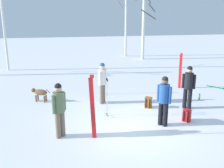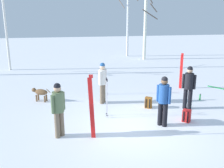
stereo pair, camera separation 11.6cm
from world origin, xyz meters
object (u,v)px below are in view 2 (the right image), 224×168
Objects in this scene: person_0 at (58,107)px; ski_pair_planted_0 at (181,71)px; water_bottle_0 at (200,97)px; birch_tree_1 at (3,2)px; ski_poles_0 at (107,96)px; backpack_1 at (187,116)px; birch_tree_3 at (145,21)px; birch_tree_2 at (128,12)px; person_3 at (164,98)px; backpack_0 at (148,103)px; person_2 at (103,80)px; ski_poles_1 at (103,79)px; dog at (40,92)px; ski_pair_planted_1 at (92,107)px; person_1 at (189,85)px.

ski_pair_planted_0 is (5.77, 4.24, -0.11)m from person_0.
water_bottle_0 is 12.61m from birch_tree_1.
ski_poles_0 is 2.88m from backpack_1.
birch_tree_1 is 9.96m from birch_tree_3.
birch_tree_2 is (8.60, 3.84, -0.62)m from birch_tree_1.
ski_pair_planted_0 is (2.38, 4.00, -0.11)m from person_3.
backpack_0 is (1.76, 0.61, -0.56)m from ski_poles_0.
ski_poles_1 is (0.17, 1.15, -0.24)m from person_2.
person_0 is at bearing -71.01° from birch_tree_1.
ski_pair_planted_1 reaches higher than dog.
person_3 is 1.84m from backpack_0.
backpack_0 is 0.06× the size of birch_tree_1.
person_0 is at bearing -162.22° from person_1.
ski_pair_planted_1 reaches higher than person_2.
ski_pair_planted_1 reaches higher than ski_pair_planted_0.
ski_pair_planted_1 is 4.27m from ski_poles_1.
ski_pair_planted_1 is 13.60m from birch_tree_3.
person_2 reaches higher than ski_poles_0.
birch_tree_1 is at bearing -155.93° from birch_tree_2.
person_3 is at bearing -103.34° from birch_tree_3.
birch_tree_3 is (0.33, 9.73, 2.81)m from water_bottle_0.
ski_pair_planted_1 is 3.35m from backpack_0.
backpack_0 is (-2.35, -2.33, -0.66)m from ski_pair_planted_0.
birch_tree_3 reaches higher than backpack_0.
ski_poles_0 is at bearing 66.22° from ski_pair_planted_1.
ski_pair_planted_0 is 1.96m from water_bottle_0.
ski_poles_1 is 0.20× the size of birch_tree_2.
ski_poles_1 is 3.14× the size of backpack_0.
ski_poles_0 is (0.68, 1.55, -0.22)m from ski_pair_planted_1.
person_0 is 1.00× the size of person_1.
person_1 and person_2 have the same top height.
ski_pair_planted_1 reaches higher than person_1.
person_1 is at bearing 64.29° from backpack_1.
dog is at bearing -120.48° from birch_tree_2.
ski_poles_0 reaches higher than dog.
person_1 is 2.01m from person_3.
person_0 is at bearing -115.44° from ski_poles_1.
person_1 is 3.26m from ski_poles_0.
person_3 is 0.21× the size of birch_tree_1.
birch_tree_2 reaches higher than ski_poles_0.
water_bottle_0 is 0.04× the size of birch_tree_2.
person_1 is at bearing -91.38° from birch_tree_2.
person_3 is 5.37m from dog.
ski_poles_0 is at bearing 148.30° from person_3.
water_bottle_0 is (2.47, 0.51, -0.08)m from backpack_0.
ski_poles_1 is at bearing -175.27° from ski_pair_planted_0.
ski_pair_planted_0 is 4.00× the size of backpack_1.
person_0 reaches higher than backpack_1.
person_0 is 6.18× the size of water_bottle_0.
ski_poles_1 is 4.98× the size of water_bottle_0.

